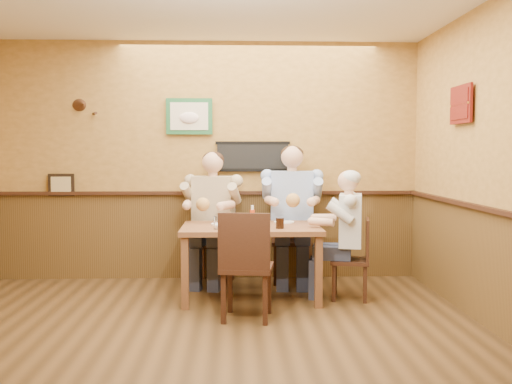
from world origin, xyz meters
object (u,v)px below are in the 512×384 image
cola_tumbler (280,223)px  salt_shaker (233,222)px  dining_table (251,235)px  hot_sauce_bottle (252,218)px  diner_white_elder (350,242)px  pepper_shaker (248,223)px  water_glass_mid (251,222)px  chair_back_right (292,240)px  chair_back_left (214,242)px  diner_blue_polo (292,221)px  chair_near_side (247,265)px  diner_tan_shirt (214,224)px  chair_right_end (350,259)px  water_glass_left (218,222)px

cola_tumbler → salt_shaker: cola_tumbler is taller
dining_table → salt_shaker: (-0.18, 0.04, 0.13)m
hot_sauce_bottle → cola_tumbler: bearing=-16.5°
cola_tumbler → hot_sauce_bottle: bearing=163.5°
diner_white_elder → salt_shaker: diner_white_elder is taller
pepper_shaker → water_glass_mid: bearing=-82.8°
dining_table → water_glass_mid: water_glass_mid is taller
dining_table → chair_back_right: 0.88m
diner_white_elder → hot_sauce_bottle: diner_white_elder is taller
water_glass_mid → diner_white_elder: bearing=9.6°
water_glass_mid → pepper_shaker: water_glass_mid is taller
chair_back_left → cola_tumbler: chair_back_left is taller
diner_blue_polo → cola_tumbler: size_ratio=13.38×
chair_near_side → chair_back_right: bearing=-102.6°
diner_blue_polo → salt_shaker: diner_blue_polo is taller
chair_near_side → cola_tumbler: bearing=-115.6°
diner_white_elder → water_glass_mid: size_ratio=9.40×
diner_white_elder → pepper_shaker: size_ratio=14.55×
chair_back_left → diner_tan_shirt: size_ratio=0.70×
salt_shaker → diner_blue_polo: bearing=45.1°
diner_blue_polo → salt_shaker: size_ratio=17.72×
chair_right_end → water_glass_mid: water_glass_mid is taller
water_glass_left → hot_sauce_bottle: size_ratio=0.64×
hot_sauce_bottle → salt_shaker: bearing=136.9°
water_glass_left → chair_near_side: bearing=-60.8°
cola_tumbler → pepper_shaker: (-0.31, 0.15, -0.01)m
chair_back_right → pepper_shaker: (-0.52, -0.77, 0.30)m
hot_sauce_bottle → chair_right_end: bearing=4.6°
chair_back_right → chair_back_left: bearing=-176.2°
chair_back_right → diner_white_elder: bearing=-51.5°
water_glass_mid → salt_shaker: 0.32m
dining_table → hot_sauce_bottle: 0.24m
water_glass_mid → cola_tumbler: bearing=2.5°
diner_blue_polo → salt_shaker: (-0.67, -0.67, 0.08)m
chair_back_right → water_glass_mid: (-0.50, -0.94, 0.32)m
chair_back_left → dining_table: bearing=-48.3°
water_glass_left → cola_tumbler: (0.61, 0.01, -0.01)m
chair_near_side → diner_white_elder: size_ratio=0.83×
hot_sauce_bottle → salt_shaker: hot_sauce_bottle is taller
chair_back_left → chair_near_side: chair_near_side is taller
water_glass_left → pepper_shaker: size_ratio=1.58×
diner_tan_shirt → water_glass_left: size_ratio=10.54×
chair_right_end → pepper_shaker: pepper_shaker is taller
dining_table → chair_right_end: chair_right_end is taller
chair_right_end → diner_white_elder: (0.00, 0.00, 0.18)m
dining_table → salt_shaker: salt_shaker is taller
chair_right_end → chair_back_left: bearing=-106.3°
chair_back_left → diner_tan_shirt: bearing=0.0°
chair_near_side → diner_white_elder: (1.07, 0.66, 0.10)m
chair_back_left → diner_white_elder: bearing=-16.5°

